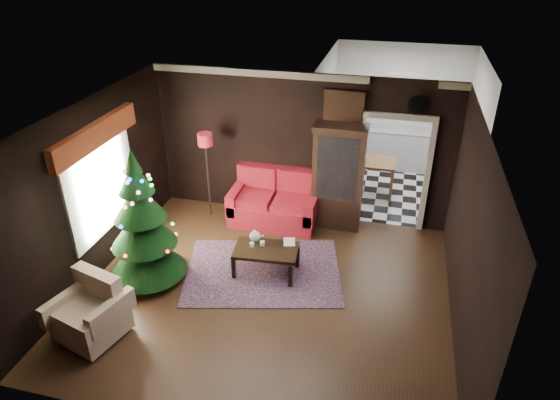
% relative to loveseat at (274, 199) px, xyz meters
% --- Properties ---
extents(floor, '(5.50, 5.50, 0.00)m').
position_rel_loveseat_xyz_m(floor, '(0.40, -2.05, -0.50)').
color(floor, black).
rests_on(floor, ground).
extents(ceiling, '(5.50, 5.50, 0.00)m').
position_rel_loveseat_xyz_m(ceiling, '(0.40, -2.05, 2.30)').
color(ceiling, white).
rests_on(ceiling, ground).
extents(wall_back, '(5.50, 0.00, 5.50)m').
position_rel_loveseat_xyz_m(wall_back, '(0.40, 0.45, 0.90)').
color(wall_back, black).
rests_on(wall_back, ground).
extents(wall_front, '(5.50, 0.00, 5.50)m').
position_rel_loveseat_xyz_m(wall_front, '(0.40, -4.55, 0.90)').
color(wall_front, black).
rests_on(wall_front, ground).
extents(wall_left, '(0.00, 5.50, 5.50)m').
position_rel_loveseat_xyz_m(wall_left, '(-2.35, -2.05, 0.90)').
color(wall_left, black).
rests_on(wall_left, ground).
extents(wall_right, '(0.00, 5.50, 5.50)m').
position_rel_loveseat_xyz_m(wall_right, '(3.15, -2.05, 0.90)').
color(wall_right, black).
rests_on(wall_right, ground).
extents(doorway, '(1.10, 0.10, 2.10)m').
position_rel_loveseat_xyz_m(doorway, '(2.10, 0.45, 0.55)').
color(doorway, beige).
rests_on(doorway, ground).
extents(left_window, '(0.05, 1.60, 1.40)m').
position_rel_loveseat_xyz_m(left_window, '(-2.31, -1.85, 0.95)').
color(left_window, white).
rests_on(left_window, wall_left).
extents(valance, '(0.12, 2.10, 0.35)m').
position_rel_loveseat_xyz_m(valance, '(-2.23, -1.85, 1.77)').
color(valance, maroon).
rests_on(valance, wall_left).
extents(kitchen_floor, '(3.00, 3.00, 0.00)m').
position_rel_loveseat_xyz_m(kitchen_floor, '(2.10, 1.95, -0.50)').
color(kitchen_floor, silver).
rests_on(kitchen_floor, ground).
extents(kitchen_window, '(0.70, 0.06, 0.70)m').
position_rel_loveseat_xyz_m(kitchen_window, '(2.10, 3.40, 1.20)').
color(kitchen_window, white).
rests_on(kitchen_window, ground).
extents(rug, '(2.84, 2.35, 0.01)m').
position_rel_loveseat_xyz_m(rug, '(0.21, -1.56, -0.49)').
color(rug, '#2A2227').
rests_on(rug, ground).
extents(loveseat, '(1.70, 0.90, 1.00)m').
position_rel_loveseat_xyz_m(loveseat, '(0.00, 0.00, 0.00)').
color(loveseat, maroon).
rests_on(loveseat, ground).
extents(curio_cabinet, '(0.90, 0.45, 1.90)m').
position_rel_loveseat_xyz_m(curio_cabinet, '(1.15, 0.22, 0.45)').
color(curio_cabinet, black).
rests_on(curio_cabinet, ground).
extents(floor_lamp, '(0.34, 0.34, 1.74)m').
position_rel_loveseat_xyz_m(floor_lamp, '(-1.28, -0.03, 0.33)').
color(floor_lamp, black).
rests_on(floor_lamp, ground).
extents(christmas_tree, '(1.52, 1.52, 2.27)m').
position_rel_loveseat_xyz_m(christmas_tree, '(-1.50, -2.16, 0.55)').
color(christmas_tree, '#0D3618').
rests_on(christmas_tree, ground).
extents(armchair, '(1.00, 1.00, 0.83)m').
position_rel_loveseat_xyz_m(armchair, '(-1.65, -3.51, -0.04)').
color(armchair, tan).
rests_on(armchair, ground).
extents(coffee_table, '(1.06, 0.69, 0.45)m').
position_rel_loveseat_xyz_m(coffee_table, '(0.27, -1.57, -0.26)').
color(coffee_table, black).
rests_on(coffee_table, rug).
extents(teapot, '(0.22, 0.22, 0.19)m').
position_rel_loveseat_xyz_m(teapot, '(0.04, -1.39, 0.06)').
color(teapot, beige).
rests_on(teapot, coffee_table).
extents(cup_a, '(0.09, 0.09, 0.06)m').
position_rel_loveseat_xyz_m(cup_a, '(0.03, -1.55, -0.00)').
color(cup_a, white).
rests_on(cup_a, coffee_table).
extents(cup_b, '(0.10, 0.10, 0.07)m').
position_rel_loveseat_xyz_m(cup_b, '(0.19, -1.47, 0.00)').
color(cup_b, silver).
rests_on(cup_b, coffee_table).
extents(book, '(0.18, 0.06, 0.25)m').
position_rel_loveseat_xyz_m(book, '(0.51, -1.33, 0.09)').
color(book, '#917362').
rests_on(book, coffee_table).
extents(wall_clock, '(0.32, 0.32, 0.06)m').
position_rel_loveseat_xyz_m(wall_clock, '(2.35, 0.40, 1.88)').
color(wall_clock, white).
rests_on(wall_clock, wall_back).
extents(painting, '(0.62, 0.05, 0.52)m').
position_rel_loveseat_xyz_m(painting, '(1.15, 0.41, 1.75)').
color(painting, '#BC7846').
rests_on(painting, wall_back).
extents(kitchen_counter, '(1.80, 0.60, 0.90)m').
position_rel_loveseat_xyz_m(kitchen_counter, '(2.10, 3.15, -0.05)').
color(kitchen_counter, silver).
rests_on(kitchen_counter, ground).
extents(kitchen_table, '(0.70, 0.70, 0.75)m').
position_rel_loveseat_xyz_m(kitchen_table, '(1.80, 1.65, -0.12)').
color(kitchen_table, brown).
rests_on(kitchen_table, ground).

